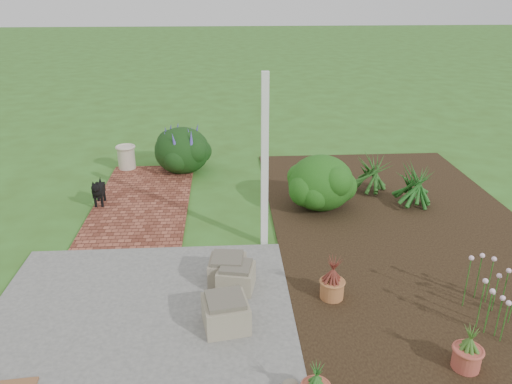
{
  "coord_description": "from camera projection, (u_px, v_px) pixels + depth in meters",
  "views": [
    {
      "loc": [
        -0.23,
        -6.35,
        3.55
      ],
      "look_at": [
        0.2,
        0.4,
        0.7
      ],
      "focal_mm": 35.0,
      "sensor_mm": 36.0,
      "label": 1
    }
  ],
  "objects": [
    {
      "name": "ground",
      "position": [
        244.0,
        247.0,
        7.23
      ],
      "size": [
        80.0,
        80.0,
        0.0
      ],
      "primitive_type": "plane",
      "color": "#385F1E",
      "rests_on": "ground"
    },
    {
      "name": "concrete_patio",
      "position": [
        138.0,
        326.0,
        5.54
      ],
      "size": [
        3.5,
        3.5,
        0.04
      ],
      "primitive_type": "cube",
      "color": "#5F5E5C",
      "rests_on": "ground"
    },
    {
      "name": "brick_path",
      "position": [
        143.0,
        201.0,
        8.73
      ],
      "size": [
        1.6,
        3.5,
        0.04
      ],
      "primitive_type": "cube",
      "color": "#5F2B1E",
      "rests_on": "ground"
    },
    {
      "name": "garden_bed",
      "position": [
        402.0,
        226.0,
        7.83
      ],
      "size": [
        4.0,
        7.0,
        0.03
      ],
      "primitive_type": "cube",
      "color": "black",
      "rests_on": "ground"
    },
    {
      "name": "veranda_post",
      "position": [
        265.0,
        163.0,
        6.85
      ],
      "size": [
        0.1,
        0.1,
        2.5
      ],
      "primitive_type": "cube",
      "color": "white",
      "rests_on": "ground"
    },
    {
      "name": "stone_trough_near",
      "position": [
        226.0,
        314.0,
        5.45
      ],
      "size": [
        0.55,
        0.55,
        0.32
      ],
      "primitive_type": "cube",
      "rotation": [
        0.0,
        0.0,
        0.17
      ],
      "color": "gray",
      "rests_on": "concrete_patio"
    },
    {
      "name": "stone_trough_mid",
      "position": [
        236.0,
        278.0,
        6.15
      ],
      "size": [
        0.51,
        0.51,
        0.29
      ],
      "primitive_type": "cube",
      "rotation": [
        0.0,
        0.0,
        -0.21
      ],
      "color": "gray",
      "rests_on": "concrete_patio"
    },
    {
      "name": "stone_trough_far",
      "position": [
        228.0,
        270.0,
        6.29
      ],
      "size": [
        0.5,
        0.5,
        0.3
      ],
      "primitive_type": "cube",
      "rotation": [
        0.0,
        0.0,
        -0.11
      ],
      "color": "#7C6F5E",
      "rests_on": "concrete_patio"
    },
    {
      "name": "black_dog",
      "position": [
        98.0,
        190.0,
        8.42
      ],
      "size": [
        0.18,
        0.53,
        0.46
      ],
      "rotation": [
        0.0,
        0.0,
        0.05
      ],
      "color": "black",
      "rests_on": "brick_path"
    },
    {
      "name": "cream_ceramic_urn",
      "position": [
        126.0,
        157.0,
        10.12
      ],
      "size": [
        0.4,
        0.4,
        0.46
      ],
      "primitive_type": "cylinder",
      "rotation": [
        0.0,
        0.0,
        -0.18
      ],
      "color": "beige",
      "rests_on": "brick_path"
    },
    {
      "name": "evergreen_shrub",
      "position": [
        321.0,
        181.0,
        8.3
      ],
      "size": [
        1.18,
        1.18,
        0.93
      ],
      "primitive_type": "ellipsoid",
      "rotation": [
        0.0,
        0.0,
        0.09
      ],
      "color": "#10370B",
      "rests_on": "garden_bed"
    },
    {
      "name": "agapanthus_clump_back",
      "position": [
        414.0,
        182.0,
        8.38
      ],
      "size": [
        1.23,
        1.23,
        0.84
      ],
      "primitive_type": null,
      "rotation": [
        0.0,
        0.0,
        -0.41
      ],
      "color": "#0C380D",
      "rests_on": "garden_bed"
    },
    {
      "name": "agapanthus_clump_front",
      "position": [
        372.0,
        170.0,
        8.98
      ],
      "size": [
        1.15,
        1.15,
        0.81
      ],
      "primitive_type": null,
      "rotation": [
        0.0,
        0.0,
        -0.32
      ],
      "color": "#1A3711",
      "rests_on": "garden_bed"
    },
    {
      "name": "pink_flower_patch",
      "position": [
        506.0,
        296.0,
        5.48
      ],
      "size": [
        1.14,
        1.14,
        0.67
      ],
      "primitive_type": null,
      "rotation": [
        0.0,
        0.0,
        0.1
      ],
      "color": "#113D0F",
      "rests_on": "garden_bed"
    },
    {
      "name": "terracotta_pot_bronze",
      "position": [
        332.0,
        289.0,
        5.99
      ],
      "size": [
        0.34,
        0.34,
        0.23
      ],
      "primitive_type": "cylinder",
      "rotation": [
        0.0,
        0.0,
        -0.23
      ],
      "color": "#AA6739",
      "rests_on": "garden_bed"
    },
    {
      "name": "terracotta_pot_small_left",
      "position": [
        467.0,
        358.0,
        4.89
      ],
      "size": [
        0.35,
        0.35,
        0.23
      ],
      "primitive_type": "cylinder",
      "rotation": [
        0.0,
        0.0,
        0.33
      ],
      "color": "#AF483B",
      "rests_on": "garden_bed"
    },
    {
      "name": "purple_flowering_bush",
      "position": [
        182.0,
        149.0,
        9.98
      ],
      "size": [
        1.21,
        1.21,
        0.93
      ],
      "primitive_type": "ellipsoid",
      "rotation": [
        0.0,
        0.0,
        0.11
      ],
      "color": "black",
      "rests_on": "ground"
    }
  ]
}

